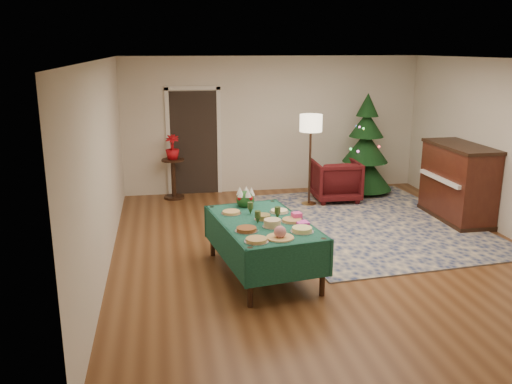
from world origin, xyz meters
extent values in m
plane|color=#593319|center=(0.00, 0.00, 0.00)|extent=(7.00, 7.00, 0.00)
plane|color=white|center=(0.00, 0.00, 2.70)|extent=(7.00, 7.00, 0.00)
plane|color=beige|center=(0.00, 3.50, 1.35)|extent=(6.00, 0.00, 6.00)
plane|color=beige|center=(0.00, -3.50, 1.35)|extent=(6.00, 0.00, 6.00)
plane|color=beige|center=(-3.00, 0.00, 1.35)|extent=(0.00, 7.00, 7.00)
cube|color=black|center=(-1.60, 3.48, 1.02)|extent=(0.92, 0.02, 2.04)
cube|color=silver|center=(-2.10, 3.48, 1.05)|extent=(0.08, 0.04, 2.14)
cube|color=silver|center=(-1.10, 3.48, 1.05)|extent=(0.08, 0.04, 2.14)
cube|color=silver|center=(-1.60, 3.48, 2.10)|extent=(1.08, 0.04, 0.08)
cube|color=navy|center=(1.16, 1.04, 0.01)|extent=(3.56, 4.46, 0.02)
cylinder|color=black|center=(-1.33, -1.62, 0.36)|extent=(0.07, 0.07, 0.72)
cylinder|color=black|center=(-1.59, 0.02, 0.36)|extent=(0.07, 0.07, 0.72)
cylinder|color=black|center=(-0.44, -1.48, 0.36)|extent=(0.07, 0.07, 0.72)
cylinder|color=black|center=(-0.70, 0.16, 0.36)|extent=(0.07, 0.07, 0.72)
cube|color=#124031|center=(-1.01, -0.73, 0.70)|extent=(1.33, 1.96, 0.04)
cube|color=#124031|center=(-1.15, 0.16, 0.49)|extent=(1.07, 0.20, 0.45)
cube|color=#124031|center=(-0.87, -1.62, 0.49)|extent=(1.07, 0.20, 0.45)
cube|color=#124031|center=(-0.50, -0.65, 0.49)|extent=(0.32, 1.83, 0.45)
cube|color=#124031|center=(-1.52, -0.81, 0.49)|extent=(0.32, 1.83, 0.45)
cylinder|color=silver|center=(-1.22, -1.46, 0.72)|extent=(0.28, 0.28, 0.01)
cylinder|color=tan|center=(-1.22, -1.46, 0.75)|extent=(0.24, 0.24, 0.03)
cylinder|color=silver|center=(-0.94, -1.40, 0.72)|extent=(0.33, 0.33, 0.01)
sphere|color=#CC727A|center=(-0.94, -1.40, 0.80)|extent=(0.14, 0.14, 0.14)
cylinder|color=silver|center=(-0.63, -1.22, 0.72)|extent=(0.28, 0.28, 0.01)
cylinder|color=#D8D172|center=(-0.63, -1.22, 0.75)|extent=(0.24, 0.24, 0.05)
cylinder|color=silver|center=(-1.28, -1.08, 0.72)|extent=(0.28, 0.28, 0.01)
cylinder|color=brown|center=(-1.28, -1.08, 0.75)|extent=(0.24, 0.24, 0.04)
cylinder|color=silver|center=(-0.94, -0.98, 0.72)|extent=(0.25, 0.25, 0.01)
cylinder|color=tan|center=(-0.94, -0.98, 0.77)|extent=(0.21, 0.21, 0.09)
cylinder|color=silver|center=(-0.65, -0.82, 0.72)|extent=(0.28, 0.28, 0.01)
cylinder|color=#B2844C|center=(-0.65, -0.82, 0.74)|extent=(0.24, 0.24, 0.03)
cylinder|color=silver|center=(-1.00, -0.67, 0.72)|extent=(0.23, 0.23, 0.01)
cylinder|color=maroon|center=(-1.00, -0.67, 0.76)|extent=(0.19, 0.19, 0.06)
cylinder|color=silver|center=(-0.73, -0.40, 0.72)|extent=(0.26, 0.26, 0.01)
cylinder|color=#F2EACC|center=(-0.73, -0.40, 0.74)|extent=(0.22, 0.22, 0.03)
cylinder|color=silver|center=(-1.36, -0.35, 0.72)|extent=(0.27, 0.27, 0.01)
cylinder|color=tan|center=(-1.36, -0.35, 0.74)|extent=(0.23, 0.23, 0.03)
cone|color=#2D471E|center=(-1.12, -0.41, 0.76)|extent=(0.07, 0.07, 0.09)
cylinder|color=#2D471E|center=(-1.12, -0.41, 0.84)|extent=(0.08, 0.08, 0.09)
cone|color=#2D471E|center=(-0.81, -0.68, 0.76)|extent=(0.07, 0.07, 0.09)
cylinder|color=#2D471E|center=(-0.81, -0.68, 0.84)|extent=(0.08, 0.08, 0.09)
cone|color=#2D471E|center=(-1.09, -0.82, 0.76)|extent=(0.07, 0.07, 0.09)
cylinder|color=#2D471E|center=(-1.09, -0.82, 0.84)|extent=(0.08, 0.08, 0.09)
cube|color=#EF42C0|center=(-0.55, -0.95, 0.74)|extent=(0.16, 0.16, 0.04)
cube|color=#E94092|center=(-0.57, -0.75, 0.77)|extent=(0.13, 0.13, 0.10)
sphere|color=#1E4C1E|center=(-1.13, -0.02, 0.81)|extent=(0.25, 0.25, 0.25)
cone|color=white|center=(-1.04, -0.02, 0.93)|extent=(0.10, 0.10, 0.11)
cone|color=white|center=(-1.10, 0.06, 0.93)|extent=(0.10, 0.10, 0.11)
cone|color=white|center=(-1.19, 0.03, 0.93)|extent=(0.10, 0.10, 0.11)
cone|color=white|center=(-1.19, -0.07, 0.93)|extent=(0.10, 0.10, 0.11)
cone|color=white|center=(-1.10, -0.10, 0.93)|extent=(0.10, 0.10, 0.11)
sphere|color=#B20C0F|center=(-1.04, 0.04, 0.85)|extent=(0.07, 0.07, 0.07)
sphere|color=#B20C0F|center=(-1.18, 0.07, 0.85)|extent=(0.07, 0.07, 0.07)
sphere|color=#B20C0F|center=(-1.21, -0.08, 0.85)|extent=(0.07, 0.07, 0.07)
sphere|color=#B20C0F|center=(-1.07, -0.11, 0.85)|extent=(0.07, 0.07, 0.07)
imported|color=#430E10|center=(1.01, 2.47, 0.43)|extent=(0.87, 0.82, 0.87)
cylinder|color=#A57F3F|center=(0.44, 2.27, 0.02)|extent=(0.29, 0.29, 0.03)
cylinder|color=black|center=(0.44, 2.27, 0.77)|extent=(0.04, 0.04, 1.54)
cylinder|color=#FFEABF|center=(0.44, 2.27, 1.54)|extent=(0.41, 0.41, 0.31)
cylinder|color=black|center=(-2.04, 3.17, 0.02)|extent=(0.39, 0.39, 0.04)
cylinder|color=black|center=(-2.04, 3.17, 0.38)|extent=(0.09, 0.09, 0.72)
cylinder|color=black|center=(-2.04, 3.17, 0.76)|extent=(0.44, 0.44, 0.03)
imported|color=#B20C13|center=(-2.04, 3.17, 0.91)|extent=(0.26, 0.47, 0.26)
cylinder|color=black|center=(1.75, 2.90, 0.08)|extent=(0.12, 0.12, 0.16)
cone|color=black|center=(1.75, 2.90, 0.45)|extent=(1.25, 1.25, 0.70)
cone|color=black|center=(1.75, 2.90, 0.95)|extent=(1.02, 1.02, 0.60)
cone|color=black|center=(1.75, 2.90, 1.40)|extent=(0.77, 0.77, 0.50)
cone|color=black|center=(1.75, 2.90, 1.78)|extent=(0.50, 0.50, 0.45)
cube|color=black|center=(2.67, 0.98, 0.04)|extent=(0.66, 1.48, 0.08)
cube|color=#38150E|center=(2.67, 0.98, 0.65)|extent=(0.64, 1.46, 1.21)
cube|color=black|center=(2.67, 0.98, 1.27)|extent=(0.68, 1.50, 0.05)
cube|color=white|center=(2.35, 0.97, 0.73)|extent=(0.13, 1.25, 0.06)
camera|label=1|loc=(-2.24, -7.16, 2.85)|focal=38.00mm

